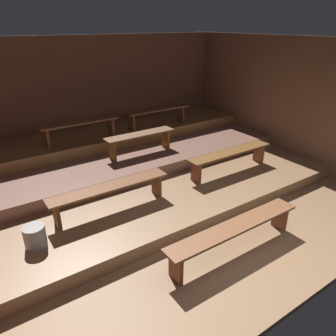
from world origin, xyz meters
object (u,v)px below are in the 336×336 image
at_px(bench_upper_right, 157,112).
at_px(pail_lower, 35,237).
at_px(bench_lower_right, 230,155).
at_px(bench_upper_left, 80,126).
at_px(bench_floor_center, 235,230).
at_px(bench_lower_left, 110,190).
at_px(bench_middle_center, 140,138).

bearing_deg(bench_upper_right, pail_lower, -145.17).
distance_m(bench_lower_right, bench_upper_left, 3.10).
xyz_separation_m(bench_floor_center, bench_lower_left, (-1.09, 1.63, 0.22)).
bearing_deg(bench_middle_center, bench_floor_center, -94.23).
bearing_deg(bench_upper_right, bench_upper_left, 180.00).
height_order(bench_lower_right, bench_upper_right, bench_upper_right).
bearing_deg(bench_upper_right, bench_lower_right, -80.84).
relative_size(bench_middle_center, pail_lower, 4.99).
bearing_deg(bench_upper_left, bench_lower_right, -43.70).
bearing_deg(bench_lower_right, bench_lower_left, 180.00).
xyz_separation_m(bench_lower_right, bench_upper_right, (-0.34, 2.12, 0.44)).
distance_m(bench_middle_center, pail_lower, 3.02).
relative_size(bench_lower_right, bench_upper_right, 1.20).
distance_m(bench_upper_right, pail_lower, 4.24).
bearing_deg(bench_upper_left, bench_middle_center, -39.05).
bearing_deg(bench_lower_left, pail_lower, -167.43).
bearing_deg(bench_lower_left, bench_floor_center, -56.29).
bearing_deg(bench_upper_right, bench_floor_center, -106.84).
bearing_deg(bench_middle_center, bench_upper_right, 40.47).
height_order(bench_floor_center, bench_upper_left, bench_upper_left).
relative_size(bench_floor_center, bench_upper_right, 1.38).
height_order(bench_middle_center, bench_upper_right, bench_upper_right).
xyz_separation_m(bench_upper_left, pail_lower, (-1.56, -2.39, -0.64)).
xyz_separation_m(bench_middle_center, bench_upper_right, (0.92, 0.78, 0.23)).
xyz_separation_m(bench_lower_left, bench_upper_right, (2.22, 2.12, 0.44)).
bearing_deg(bench_upper_right, bench_lower_left, -136.30).
height_order(bench_lower_right, pail_lower, bench_lower_right).
height_order(bench_lower_left, bench_middle_center, bench_middle_center).
xyz_separation_m(bench_upper_right, pail_lower, (-3.44, -2.39, -0.64)).
distance_m(bench_lower_right, bench_middle_center, 1.85).
distance_m(bench_lower_left, pail_lower, 1.27).
distance_m(bench_middle_center, bench_upper_left, 1.26).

